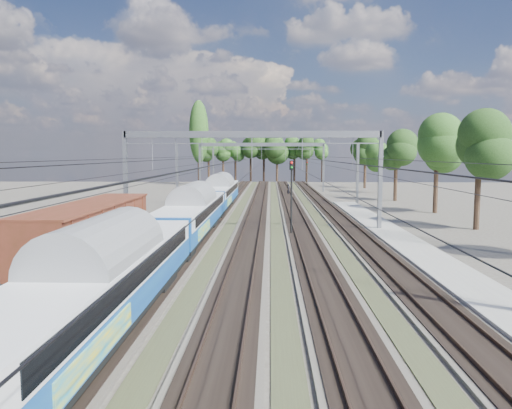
{
  "coord_description": "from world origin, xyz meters",
  "views": [
    {
      "loc": [
        1.67,
        -14.88,
        6.92
      ],
      "look_at": [
        0.48,
        26.0,
        2.8
      ],
      "focal_mm": 35.0,
      "sensor_mm": 36.0,
      "label": 1
    }
  ],
  "objects_px": {
    "signal_near": "(291,188)",
    "signal_far": "(307,171)",
    "worker": "(288,190)",
    "emu_train": "(192,209)",
    "freight_boxcar": "(91,231)"
  },
  "relations": [
    {
      "from": "worker",
      "to": "signal_near",
      "type": "height_order",
      "value": "signal_near"
    },
    {
      "from": "freight_boxcar",
      "to": "signal_far",
      "type": "distance_m",
      "value": 80.18
    },
    {
      "from": "worker",
      "to": "signal_far",
      "type": "height_order",
      "value": "signal_far"
    },
    {
      "from": "emu_train",
      "to": "signal_near",
      "type": "height_order",
      "value": "signal_near"
    },
    {
      "from": "worker",
      "to": "emu_train",
      "type": "bearing_deg",
      "value": 166.42
    },
    {
      "from": "signal_far",
      "to": "freight_boxcar",
      "type": "bearing_deg",
      "value": -87.29
    },
    {
      "from": "freight_boxcar",
      "to": "signal_far",
      "type": "relative_size",
      "value": 2.82
    },
    {
      "from": "freight_boxcar",
      "to": "signal_near",
      "type": "bearing_deg",
      "value": 47.04
    },
    {
      "from": "emu_train",
      "to": "signal_far",
      "type": "bearing_deg",
      "value": 78.37
    },
    {
      "from": "freight_boxcar",
      "to": "signal_near",
      "type": "distance_m",
      "value": 18.37
    },
    {
      "from": "worker",
      "to": "signal_far",
      "type": "relative_size",
      "value": 0.37
    },
    {
      "from": "freight_boxcar",
      "to": "signal_near",
      "type": "relative_size",
      "value": 2.35
    },
    {
      "from": "freight_boxcar",
      "to": "worker",
      "type": "relative_size",
      "value": 7.7
    },
    {
      "from": "signal_near",
      "to": "signal_far",
      "type": "distance_m",
      "value": 64.91
    },
    {
      "from": "emu_train",
      "to": "worker",
      "type": "height_order",
      "value": "emu_train"
    }
  ]
}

